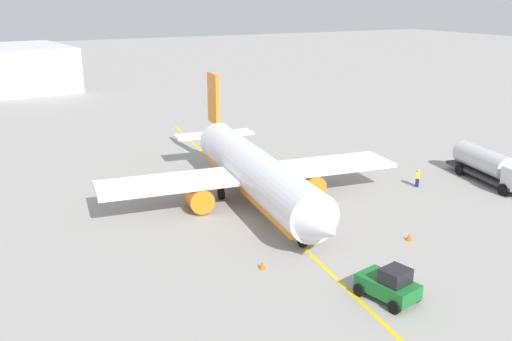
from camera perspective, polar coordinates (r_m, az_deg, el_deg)
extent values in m
plane|color=#9E9B96|center=(49.67, 0.00, -3.30)|extent=(400.00, 400.00, 0.00)
cylinder|color=white|center=(48.72, 0.00, -0.12)|extent=(23.44, 6.48, 3.78)
cube|color=orange|center=(49.05, 0.00, -1.28)|extent=(22.09, 5.65, 1.06)
cone|color=white|center=(37.67, 6.89, -5.64)|extent=(3.62, 3.98, 3.63)
cone|color=white|center=(61.01, -4.45, 3.79)|extent=(4.85, 3.72, 3.21)
cube|color=orange|center=(59.60, -4.37, 7.32)|extent=(3.22, 0.73, 5.20)
cube|color=white|center=(60.40, -4.28, 3.68)|extent=(3.37, 8.62, 0.24)
cube|color=white|center=(49.76, -0.40, -0.32)|extent=(7.94, 27.39, 0.36)
cylinder|color=orange|center=(51.39, 5.36, -1.28)|extent=(3.42, 2.46, 2.10)
cylinder|color=orange|center=(47.99, -5.92, -2.67)|extent=(3.42, 2.46, 2.10)
cylinder|color=#4C4C51|center=(41.00, 4.75, -6.25)|extent=(0.24, 0.24, 1.21)
cylinder|color=black|center=(41.24, 4.73, -7.02)|extent=(1.14, 0.53, 1.10)
cylinder|color=#4C4C51|center=(51.94, 1.92, -1.03)|extent=(0.24, 0.24, 1.21)
cylinder|color=black|center=(52.13, 1.91, -1.66)|extent=(1.14, 0.53, 1.10)
cylinder|color=#4C4C51|center=(50.28, -3.58, -1.68)|extent=(0.24, 0.24, 1.21)
cylinder|color=black|center=(50.48, -3.56, -2.33)|extent=(1.14, 0.53, 1.10)
cube|color=#2D2D33|center=(59.73, 22.32, -0.34)|extent=(9.92, 4.24, 0.30)
cylinder|color=silver|center=(59.82, 22.11, 1.01)|extent=(7.13, 3.52, 2.30)
cylinder|color=black|center=(56.09, 23.81, -1.79)|extent=(1.15, 0.55, 1.10)
cylinder|color=black|center=(62.31, 21.86, 0.27)|extent=(1.15, 0.55, 1.10)
cylinder|color=black|center=(60.81, 20.01, 0.07)|extent=(1.15, 0.55, 1.10)
cube|color=#196B28|center=(35.25, 13.23, -11.39)|extent=(3.95, 2.73, 0.90)
cube|color=black|center=(34.58, 14.00, -10.36)|extent=(1.71, 1.86, 0.90)
cylinder|color=black|center=(35.46, 10.48, -11.85)|extent=(0.85, 0.47, 0.80)
cylinder|color=black|center=(36.85, 12.52, -10.79)|extent=(0.85, 0.47, 0.80)
cylinder|color=black|center=(34.10, 13.90, -13.36)|extent=(0.85, 0.47, 0.80)
cylinder|color=black|center=(35.56, 15.88, -12.18)|extent=(0.85, 0.47, 0.80)
cube|color=navy|center=(55.91, 16.06, -1.15)|extent=(0.54, 0.53, 0.85)
cube|color=yellow|center=(55.69, 16.12, -0.45)|extent=(0.63, 0.62, 0.60)
sphere|color=tan|center=(55.56, 16.16, -0.01)|extent=(0.24, 0.24, 0.24)
cone|color=#F2590F|center=(43.73, 15.32, -6.52)|extent=(0.52, 0.52, 0.57)
cone|color=#F2590F|center=(38.07, 0.66, -9.59)|extent=(0.50, 0.50, 0.56)
cube|color=silver|center=(120.62, -22.38, 9.71)|extent=(25.39, 17.83, 8.27)
cube|color=yellow|center=(49.67, 0.00, -3.30)|extent=(64.63, 7.95, 0.01)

